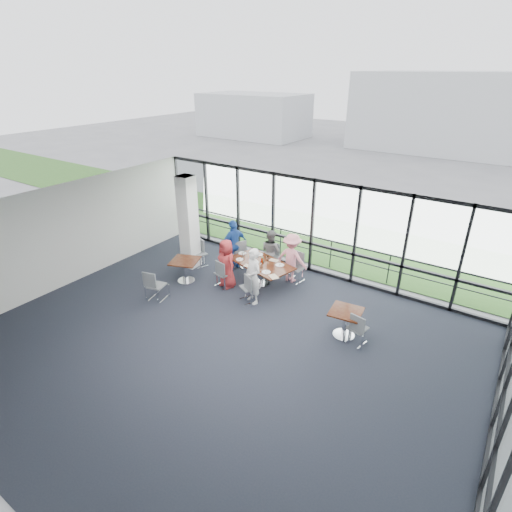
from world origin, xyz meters
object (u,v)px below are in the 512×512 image
Objects in this scene: chair_main_fl at (274,257)px; diner_near_left at (227,264)px; side_table_left at (185,264)px; chair_main_fr at (296,268)px; diner_end at (234,245)px; structural_column at (188,223)px; chair_main_nl at (223,273)px; chair_main_nr at (249,287)px; diner_far_right at (292,258)px; chair_main_end at (234,255)px; main_table at (261,266)px; chair_spare_r at (357,328)px; side_table_right at (346,315)px; diner_near_right at (253,276)px; diner_far_left at (271,251)px; chair_spare_lb at (199,254)px.

diner_near_left is at bearing 87.16° from chair_main_fl.
chair_main_fr is at bearing 34.28° from side_table_left.
side_table_left is at bearing -8.16° from diner_end.
side_table_left is at bearing -56.45° from structural_column.
structural_column is 2.24m from chair_main_nl.
chair_main_nr is 1.94m from chair_main_fr.
chair_main_end is (-2.07, -0.31, -0.33)m from diner_far_right.
main_table is 1.43× the size of diner_near_left.
chair_spare_r is at bearing 154.30° from chair_main_fr.
diner_near_left reaches higher than side_table_right.
structural_column is 3.33m from diner_near_right.
diner_near_right reaches higher than chair_spare_r.
diner_near_left reaches higher than chair_main_fr.
chair_main_nr is (-3.02, 0.02, -0.17)m from side_table_right.
diner_end is 5.32m from chair_spare_r.
chair_main_fl is (-3.56, 2.27, -0.20)m from side_table_right.
diner_near_left is 0.97× the size of diner_far_right.
chair_main_fr is (1.05, -0.12, -0.28)m from diner_far_left.
chair_main_nl is (-0.68, -1.71, -0.29)m from diner_far_left.
diner_far_left is at bearing 163.19° from chair_spare_r.
chair_main_nl is 4.58m from chair_spare_r.
side_table_right is at bearing -169.98° from chair_spare_lb.
diner_near_right is at bearing 66.42° from diner_end.
side_table_right is 0.53× the size of diner_far_right.
structural_column is 3.51× the size of chair_spare_lb.
chair_main_nl is (-0.90, -0.80, -0.18)m from main_table.
chair_spare_lb reaches higher than chair_main_nr.
chair_main_nr is 0.99× the size of chair_spare_lb.
diner_near_left is 1.74× the size of chair_spare_lb.
chair_main_nr reaches higher than main_table.
chair_main_nl is at bearing 49.94° from chair_main_end.
diner_near_left is at bearing -174.26° from chair_spare_r.
chair_spare_r is at bearing 147.68° from diner_far_right.
chair_main_fr is (1.64, 1.52, -0.32)m from diner_near_left.
chair_main_nl is 1.09× the size of chair_main_fl.
side_table_right is 0.51× the size of diner_near_right.
diner_near_right is at bearing -170.94° from chair_spare_r.
chair_spare_r is at bearing 166.26° from diner_far_left.
chair_main_fr is (2.95, 2.01, -0.16)m from side_table_left.
chair_main_nr is (3.02, -0.79, -1.15)m from structural_column.
side_table_left is at bearing 128.40° from chair_spare_lb.
chair_main_nl is at bearing -165.83° from chair_main_nr.
diner_far_right reaches higher than chair_main_fl.
chair_spare_r is at bearing 25.08° from chair_main_nr.
diner_near_right is at bearing 119.65° from chair_main_fl.
side_table_right is (6.04, -0.82, -0.98)m from structural_column.
structural_column is 1.96× the size of diner_far_right.
side_table_right is 3.03m from chair_main_nr.
diner_near_left is at bearing 42.53° from diner_end.
chair_spare_r is at bearing -8.16° from structural_column.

